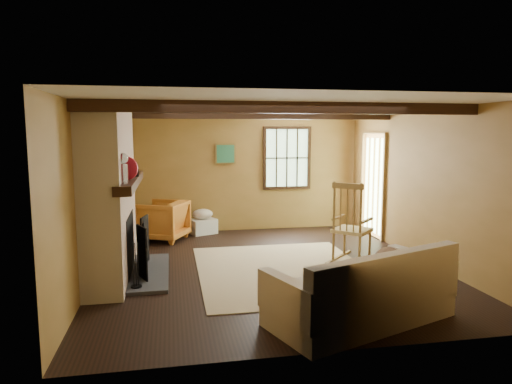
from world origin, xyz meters
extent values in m
plane|color=black|center=(0.00, 0.00, 0.00)|extent=(5.50, 5.50, 0.00)
cube|color=#A17539|center=(0.00, 2.75, 1.20)|extent=(5.00, 0.02, 2.40)
cube|color=#A17539|center=(0.00, -2.75, 1.20)|extent=(5.00, 0.02, 2.40)
cube|color=#A17539|center=(-2.50, 0.00, 1.20)|extent=(0.02, 5.50, 2.40)
cube|color=#A17539|center=(2.50, 0.00, 1.20)|extent=(0.02, 5.50, 2.40)
cube|color=silver|center=(0.00, 0.00, 2.40)|extent=(5.00, 5.50, 0.02)
cube|color=#331D11|center=(0.00, -1.20, 2.33)|extent=(5.00, 0.12, 0.14)
cube|color=#331D11|center=(0.00, 1.20, 2.33)|extent=(5.00, 0.12, 0.14)
cube|color=#331D11|center=(1.00, 2.72, 1.50)|extent=(1.02, 0.06, 1.32)
cube|color=#ABD8A5|center=(1.00, 2.75, 1.50)|extent=(0.90, 0.01, 1.20)
cube|color=#331D11|center=(1.00, 2.73, 1.50)|extent=(0.90, 0.03, 0.02)
cube|color=olive|center=(2.47, 1.70, 1.00)|extent=(0.06, 1.00, 2.06)
cube|color=#ABD8A5|center=(2.50, 1.70, 1.00)|extent=(0.01, 0.80, 1.85)
cube|color=olive|center=(-0.30, 2.72, 1.60)|extent=(0.42, 0.03, 0.42)
cube|color=#246D56|center=(-0.30, 2.71, 1.60)|extent=(0.36, 0.01, 0.36)
cube|color=brown|center=(-2.25, 0.00, 1.20)|extent=(0.50, 2.20, 2.40)
cube|color=black|center=(-2.18, 0.00, 0.45)|extent=(0.38, 1.00, 0.85)
cube|color=#323237|center=(-1.75, 0.00, 0.03)|extent=(0.55, 1.80, 0.05)
cube|color=#331D11|center=(-1.97, 0.00, 1.35)|extent=(0.22, 2.30, 0.12)
cube|color=black|center=(-1.82, -0.35, 0.41)|extent=(0.16, 0.34, 0.73)
cube|color=black|center=(-1.82, 0.03, 0.41)|extent=(0.05, 0.36, 0.73)
cube|color=black|center=(-1.82, 0.40, 0.41)|extent=(0.10, 0.36, 0.73)
cylinder|color=black|center=(-1.88, -0.71, 0.06)|extent=(0.14, 0.14, 0.02)
cylinder|color=black|center=(-1.91, -0.73, 0.34)|extent=(0.01, 0.01, 0.59)
cylinder|color=black|center=(-1.88, -0.71, 0.34)|extent=(0.01, 0.01, 0.59)
cylinder|color=black|center=(-1.85, -0.68, 0.34)|extent=(0.01, 0.01, 0.59)
cylinder|color=silver|center=(-1.98, -0.78, 1.53)|extent=(0.11, 0.11, 0.24)
sphere|color=silver|center=(-1.98, -0.78, 1.72)|extent=(0.13, 0.13, 0.13)
cylinder|color=#A81322|center=(-1.98, -0.39, 1.57)|extent=(0.31, 0.13, 0.31)
cube|color=black|center=(-1.98, 0.10, 1.47)|extent=(0.25, 0.20, 0.12)
cylinder|color=#331D11|center=(-1.98, 0.46, 1.46)|extent=(0.08, 0.08, 0.10)
cylinder|color=#331D11|center=(-1.98, 0.65, 1.45)|extent=(0.06, 0.06, 0.07)
cube|color=tan|center=(0.20, -0.20, 0.00)|extent=(2.50, 3.00, 0.01)
cube|color=tan|center=(1.41, 0.12, 0.49)|extent=(0.72, 0.72, 0.05)
cube|color=olive|center=(1.25, -0.03, 1.22)|extent=(0.39, 0.39, 0.09)
cylinder|color=olive|center=(1.71, 0.12, 0.25)|extent=(0.04, 0.04, 0.48)
cylinder|color=olive|center=(1.40, 0.43, 0.25)|extent=(0.04, 0.04, 0.48)
cylinder|color=olive|center=(1.41, -0.18, 0.25)|extent=(0.04, 0.04, 0.48)
cylinder|color=olive|center=(1.10, 0.12, 0.25)|extent=(0.04, 0.04, 0.48)
cylinder|color=olive|center=(1.41, -0.18, 0.87)|extent=(0.04, 0.04, 0.82)
cylinder|color=olive|center=(1.10, 0.12, 0.87)|extent=(0.04, 0.04, 0.82)
cylinder|color=olive|center=(1.33, -0.11, 0.85)|extent=(0.02, 0.02, 0.68)
cylinder|color=olive|center=(1.25, -0.03, 0.85)|extent=(0.02, 0.02, 0.68)
cylinder|color=olive|center=(1.17, 0.05, 0.85)|extent=(0.02, 0.02, 0.68)
cube|color=olive|center=(1.58, -0.04, 0.68)|extent=(0.35, 0.36, 0.03)
cube|color=olive|center=(1.24, 0.29, 0.68)|extent=(0.35, 0.36, 0.03)
cube|color=olive|center=(1.56, -0.03, 0.02)|extent=(0.68, 0.69, 0.03)
cube|color=olive|center=(1.25, 0.28, 0.02)|extent=(0.68, 0.69, 0.03)
cube|color=beige|center=(0.58, -2.11, 0.22)|extent=(2.20, 1.55, 0.44)
cube|color=beige|center=(0.71, -2.47, 0.55)|extent=(1.94, 0.84, 0.55)
cube|color=beige|center=(-0.32, -2.44, 0.42)|extent=(0.45, 0.90, 0.40)
cube|color=beige|center=(1.48, -1.78, 0.42)|extent=(0.45, 0.90, 0.40)
ellipsoid|color=beige|center=(1.02, -1.84, 0.55)|extent=(0.38, 0.24, 0.36)
cylinder|color=brown|center=(-1.94, 2.60, 0.05)|extent=(0.36, 0.11, 0.11)
cylinder|color=brown|center=(-1.82, 2.60, 0.05)|extent=(0.36, 0.11, 0.11)
cylinder|color=brown|center=(-1.71, 2.60, 0.05)|extent=(0.36, 0.11, 0.11)
cylinder|color=brown|center=(-1.94, 2.60, 0.16)|extent=(0.36, 0.11, 0.11)
cylinder|color=brown|center=(-1.82, 2.60, 0.16)|extent=(0.36, 0.11, 0.11)
cylinder|color=brown|center=(-1.71, 2.60, 0.16)|extent=(0.36, 0.11, 0.11)
cube|color=white|center=(-0.80, 2.52, 0.15)|extent=(0.61, 0.55, 0.30)
ellipsoid|color=beige|center=(-0.80, 2.52, 0.40)|extent=(0.47, 0.41, 0.20)
imported|color=#BF6026|center=(-1.58, 2.10, 0.38)|extent=(1.10, 1.09, 0.76)
camera|label=1|loc=(-1.40, -6.57, 2.04)|focal=32.00mm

